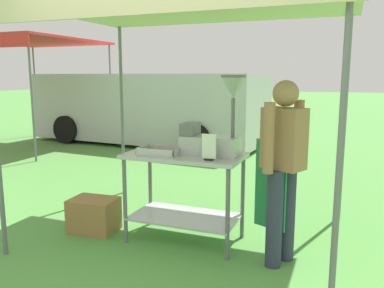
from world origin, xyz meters
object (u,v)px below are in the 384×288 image
(donut_cart, at_px, (185,178))
(donut_fryer, at_px, (214,129))
(menu_sign, at_px, (209,149))
(van_silver, at_px, (147,107))
(vendor, at_px, (282,163))
(neighbour_tent, at_px, (29,43))
(stall_canopy, at_px, (188,10))
(donut_tray, at_px, (159,152))
(supply_crate, at_px, (94,215))

(donut_cart, height_order, donut_fryer, donut_fryer)
(donut_cart, xyz_separation_m, menu_sign, (0.32, -0.20, 0.35))
(donut_cart, height_order, van_silver, van_silver)
(vendor, xyz_separation_m, neighbour_tent, (-6.30, 3.85, 1.46))
(stall_canopy, bearing_deg, donut_tray, -136.19)
(donut_fryer, bearing_deg, vendor, -16.56)
(menu_sign, bearing_deg, donut_tray, 170.78)
(stall_canopy, distance_m, menu_sign, 1.34)
(supply_crate, bearing_deg, stall_canopy, 13.77)
(donut_fryer, bearing_deg, menu_sign, -82.12)
(donut_fryer, distance_m, menu_sign, 0.30)
(menu_sign, distance_m, neighbour_tent, 7.01)
(supply_crate, distance_m, neighbour_tent, 6.20)
(menu_sign, xyz_separation_m, van_silver, (-3.47, 5.39, -0.11))
(donut_fryer, bearing_deg, donut_cart, -168.60)
(donut_cart, distance_m, vendor, 1.01)
(vendor, bearing_deg, neighbour_tent, 148.59)
(donut_fryer, bearing_deg, donut_tray, -161.48)
(stall_canopy, distance_m, donut_cart, 1.62)
(stall_canopy, bearing_deg, donut_cart, -90.00)
(donut_cart, xyz_separation_m, neighbour_tent, (-5.33, 3.70, 1.73))
(stall_canopy, height_order, donut_fryer, stall_canopy)
(stall_canopy, height_order, neighbour_tent, neighbour_tent)
(vendor, xyz_separation_m, van_silver, (-4.12, 5.33, -0.02))
(supply_crate, relative_size, van_silver, 0.09)
(menu_sign, relative_size, vendor, 0.15)
(supply_crate, bearing_deg, menu_sign, -2.38)
(supply_crate, relative_size, neighbour_tent, 0.17)
(stall_canopy, relative_size, donut_tray, 7.69)
(supply_crate, xyz_separation_m, neighbour_tent, (-4.34, 3.85, 2.19))
(stall_canopy, relative_size, vendor, 1.91)
(donut_fryer, bearing_deg, supply_crate, -171.00)
(neighbour_tent, bearing_deg, supply_crate, -41.52)
(donut_fryer, distance_m, neighbour_tent, 6.81)
(donut_tray, height_order, menu_sign, menu_sign)
(supply_crate, bearing_deg, donut_cart, 8.30)
(stall_canopy, bearing_deg, menu_sign, -42.73)
(donut_cart, relative_size, van_silver, 0.20)
(supply_crate, bearing_deg, van_silver, 112.09)
(donut_cart, bearing_deg, supply_crate, -171.70)
(donut_cart, distance_m, donut_fryer, 0.58)
(donut_tray, height_order, neighbour_tent, neighbour_tent)
(supply_crate, bearing_deg, neighbour_tent, 138.48)
(vendor, distance_m, neighbour_tent, 7.53)
(menu_sign, height_order, vendor, vendor)
(donut_tray, distance_m, donut_fryer, 0.58)
(donut_cart, distance_m, menu_sign, 0.52)
(menu_sign, bearing_deg, stall_canopy, 137.27)
(donut_fryer, xyz_separation_m, neighbour_tent, (-5.62, 3.65, 1.23))
(stall_canopy, relative_size, supply_crate, 6.10)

